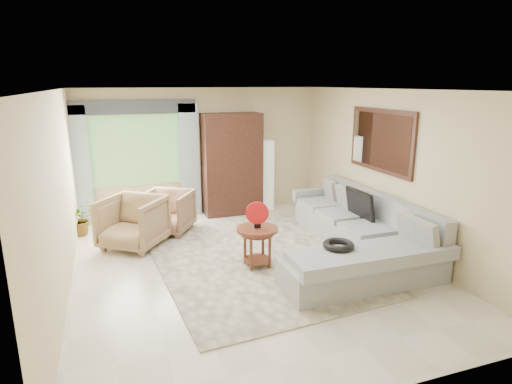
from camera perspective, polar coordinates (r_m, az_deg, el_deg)
name	(u,v)px	position (r m, az deg, el deg)	size (l,w,h in m)	color
ground	(248,266)	(6.58, -1.06, -9.80)	(6.00, 6.00, 0.00)	silver
area_rug	(256,258)	(6.81, 0.06, -8.83)	(3.00, 4.00, 0.02)	beige
sectional_sofa	(357,238)	(7.05, 13.38, -6.03)	(2.30, 3.46, 0.90)	#999BA1
tv_screen	(360,204)	(7.37, 13.68, -1.57)	(0.06, 0.74, 0.48)	black
garden_hose	(338,245)	(5.98, 10.94, -6.95)	(0.43, 0.43, 0.09)	black
coffee_table	(257,247)	(6.41, 0.15, -7.30)	(0.62, 0.62, 0.62)	#502515
red_disc	(257,213)	(6.24, 0.16, -2.82)	(0.34, 0.34, 0.03)	red
armchair_left	(133,222)	(7.43, -16.10, -3.91)	(0.93, 0.95, 0.87)	#9A7C54
armchair_right	(167,212)	(8.04, -11.77, -2.61)	(0.83, 0.85, 0.78)	#90704E
potted_plant	(80,219)	(8.40, -22.38, -3.32)	(0.53, 0.46, 0.59)	#999999
armoire	(232,164)	(8.91, -3.23, 3.73)	(1.20, 0.55, 2.10)	black
floor_lamp	(267,175)	(9.28, 1.45, 2.28)	(0.24, 0.24, 1.50)	silver
window	(135,150)	(8.78, -15.77, 5.36)	(1.80, 0.04, 1.40)	#669E59
curtain_left	(79,167)	(8.73, -22.50, 3.09)	(0.40, 0.08, 2.30)	#9EB7CC
curtain_right	(190,161)	(8.86, -8.83, 4.17)	(0.40, 0.08, 2.30)	#9EB7CC
valance	(133,107)	(8.63, -16.13, 10.88)	(2.40, 0.12, 0.26)	#1E232D
wall_mirror	(381,141)	(7.50, 16.27, 6.58)	(0.05, 1.70, 1.05)	black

